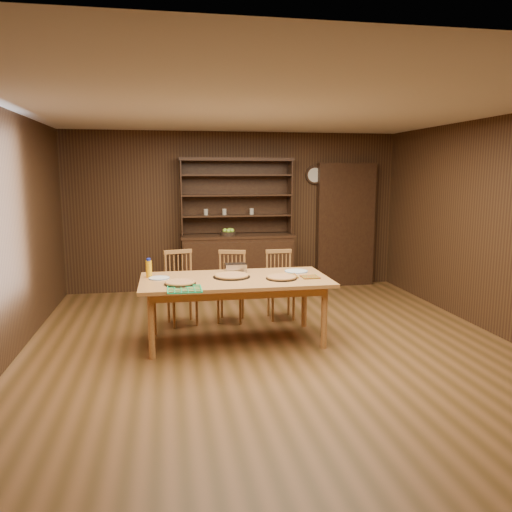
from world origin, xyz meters
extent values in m
plane|color=brown|center=(0.00, 0.00, 0.00)|extent=(6.00, 6.00, 0.00)
plane|color=beige|center=(0.00, 0.00, 2.60)|extent=(6.00, 6.00, 0.00)
plane|color=#3C2613|center=(0.00, 3.00, 1.30)|extent=(5.50, 0.00, 5.50)
plane|color=#3C2613|center=(0.00, -3.00, 1.30)|extent=(5.50, 0.00, 5.50)
plane|color=#3C2613|center=(-2.75, 0.00, 1.30)|extent=(0.00, 6.00, 6.00)
plane|color=#3C2613|center=(2.75, 0.00, 1.30)|extent=(0.00, 6.00, 6.00)
cube|color=#321F10|center=(0.00, 2.74, 0.45)|extent=(1.80, 0.50, 0.90)
cube|color=#321F10|center=(0.00, 2.74, 0.92)|extent=(1.84, 0.52, 0.04)
cube|color=#321F10|center=(0.00, 2.97, 1.55)|extent=(1.80, 0.02, 1.20)
cube|color=#321F10|center=(-0.89, 2.82, 1.55)|extent=(0.02, 0.32, 1.20)
cube|color=#321F10|center=(0.89, 2.82, 1.55)|extent=(0.02, 0.32, 1.20)
cube|color=#321F10|center=(0.00, 2.82, 2.15)|extent=(1.84, 0.34, 0.05)
cylinder|color=gray|center=(-0.50, 2.82, 1.31)|extent=(0.07, 0.07, 0.10)
cylinder|color=gray|center=(-0.20, 2.82, 1.31)|extent=(0.07, 0.07, 0.10)
cube|color=#321F10|center=(1.90, 2.90, 1.05)|extent=(1.00, 0.18, 2.10)
cylinder|color=#321F10|center=(1.35, 2.96, 1.90)|extent=(0.30, 0.04, 0.30)
cylinder|color=beige|center=(1.35, 2.94, 1.90)|extent=(0.24, 0.01, 0.24)
cube|color=#C48644|center=(-0.38, 0.28, 0.73)|extent=(2.13, 1.07, 0.04)
cylinder|color=#C48644|center=(-1.32, -0.13, 0.35)|extent=(0.07, 0.07, 0.71)
cylinder|color=#C48644|center=(-1.32, 0.68, 0.35)|extent=(0.07, 0.07, 0.71)
cylinder|color=#C48644|center=(0.56, -0.13, 0.35)|extent=(0.07, 0.07, 0.71)
cylinder|color=#C48644|center=(0.56, 0.68, 0.35)|extent=(0.07, 0.07, 0.71)
cube|color=#A46A38|center=(-0.96, 1.06, 0.40)|extent=(0.47, 0.45, 0.04)
cylinder|color=#A46A38|center=(-1.07, 0.89, 0.19)|extent=(0.03, 0.03, 0.38)
cylinder|color=#A46A38|center=(-1.14, 1.16, 0.19)|extent=(0.03, 0.03, 0.38)
cylinder|color=#A46A38|center=(-0.78, 0.96, 0.19)|extent=(0.03, 0.03, 0.38)
cylinder|color=#A46A38|center=(-0.85, 1.23, 0.19)|extent=(0.03, 0.03, 0.38)
cube|color=#A46A38|center=(-1.00, 1.21, 0.93)|extent=(0.37, 0.12, 0.05)
cube|color=#A46A38|center=(-0.33, 1.08, 0.39)|extent=(0.46, 0.45, 0.04)
cylinder|color=#A46A38|center=(-0.50, 0.99, 0.18)|extent=(0.03, 0.03, 0.37)
cylinder|color=#A46A38|center=(-0.43, 1.25, 0.18)|extent=(0.03, 0.03, 0.37)
cylinder|color=#A46A38|center=(-0.23, 0.91, 0.18)|extent=(0.03, 0.03, 0.37)
cylinder|color=#A46A38|center=(-0.15, 1.17, 0.18)|extent=(0.03, 0.03, 0.37)
cube|color=#A46A38|center=(-0.29, 1.23, 0.90)|extent=(0.36, 0.13, 0.05)
cube|color=#A46A38|center=(0.35, 1.09, 0.38)|extent=(0.38, 0.36, 0.04)
cylinder|color=#A46A38|center=(0.21, 0.96, 0.18)|extent=(0.03, 0.03, 0.36)
cylinder|color=#A46A38|center=(0.21, 1.23, 0.18)|extent=(0.03, 0.03, 0.36)
cylinder|color=#A46A38|center=(0.49, 0.96, 0.18)|extent=(0.03, 0.03, 0.36)
cylinder|color=#A46A38|center=(0.49, 1.23, 0.18)|extent=(0.03, 0.03, 0.36)
cube|color=#A46A38|center=(0.35, 1.24, 0.89)|extent=(0.36, 0.04, 0.05)
cylinder|color=black|center=(-1.01, 0.06, 0.76)|extent=(0.34, 0.34, 0.01)
cylinder|color=tan|center=(-1.01, 0.06, 0.77)|extent=(0.32, 0.32, 0.02)
torus|color=#C49246|center=(-1.01, 0.06, 0.77)|extent=(0.32, 0.32, 0.03)
cylinder|color=black|center=(0.13, 0.14, 0.76)|extent=(0.35, 0.35, 0.01)
cylinder|color=tan|center=(0.13, 0.14, 0.77)|extent=(0.33, 0.33, 0.02)
torus|color=#C49246|center=(0.13, 0.14, 0.77)|extent=(0.33, 0.33, 0.03)
cylinder|color=black|center=(-0.41, 0.33, 0.76)|extent=(0.43, 0.43, 0.01)
cylinder|color=tan|center=(-0.41, 0.33, 0.77)|extent=(0.38, 0.38, 0.02)
torus|color=#C49246|center=(-0.41, 0.33, 0.77)|extent=(0.39, 0.39, 0.03)
cylinder|color=white|center=(-1.23, 0.39, 0.76)|extent=(0.24, 0.24, 0.01)
torus|color=#3863A8|center=(-1.23, 0.39, 0.76)|extent=(0.24, 0.24, 0.01)
cylinder|color=white|center=(0.40, 0.51, 0.76)|extent=(0.28, 0.28, 0.01)
torus|color=#3863A8|center=(0.40, 0.51, 0.76)|extent=(0.28, 0.28, 0.01)
cube|color=silver|center=(-0.32, 0.63, 0.80)|extent=(0.26, 0.19, 0.10)
cylinder|color=#FFAE0D|center=(-1.35, 0.50, 0.85)|extent=(0.07, 0.07, 0.19)
cylinder|color=#1422A7|center=(-1.35, 0.50, 0.96)|extent=(0.04, 0.04, 0.03)
cube|color=red|center=(0.47, 0.16, 0.76)|extent=(0.20, 0.20, 0.01)
cube|color=red|center=(0.23, 0.24, 0.76)|extent=(0.24, 0.24, 0.02)
cylinder|color=black|center=(-0.16, 2.69, 0.97)|extent=(0.26, 0.26, 0.06)
sphere|color=#A5CF37|center=(-0.21, 2.69, 1.02)|extent=(0.08, 0.08, 0.08)
sphere|color=#A5CF37|center=(-0.13, 2.72, 1.02)|extent=(0.08, 0.08, 0.08)
sphere|color=#A5CF37|center=(-0.16, 2.64, 1.02)|extent=(0.08, 0.08, 0.08)
sphere|color=#A5CF37|center=(-0.10, 2.67, 1.02)|extent=(0.08, 0.08, 0.08)
camera|label=1|loc=(-1.13, -5.24, 1.94)|focal=35.00mm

